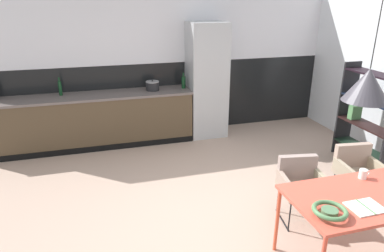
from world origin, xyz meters
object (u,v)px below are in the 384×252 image
object	(u,v)px
mug_wide_latte	(363,174)
bottle_spice_small	(60,88)
dining_table	(376,198)
armchair_facing_counter	(357,167)
open_book	(365,207)
pendant_lamp_over_table_near	(367,85)
armchair_near_window	(301,180)
cooking_pot	(153,86)
fruit_bowl	(330,211)
open_shelf_unit	(368,114)
bottle_wine_green	(184,82)
refrigerator_column	(207,81)

from	to	relation	value
mug_wide_latte	bottle_spice_small	world-z (taller)	bottle_spice_small
mug_wide_latte	dining_table	bearing A→B (deg)	-104.79
dining_table	armchair_facing_counter	world-z (taller)	armchair_facing_counter
armchair_facing_counter	open_book	bearing A→B (deg)	58.49
dining_table	open_book	bearing A→B (deg)	-148.57
pendant_lamp_over_table_near	bottle_spice_small	bearing A→B (deg)	125.32
armchair_near_window	pendant_lamp_over_table_near	world-z (taller)	pendant_lamp_over_table_near
mug_wide_latte	cooking_pot	bearing A→B (deg)	114.33
dining_table	open_book	distance (m)	0.33
fruit_bowl	open_book	size ratio (longest dim) A/B	1.00
mug_wide_latte	bottle_spice_small	xyz separation A→B (m)	(-3.08, 3.50, 0.24)
dining_table	fruit_bowl	distance (m)	0.68
armchair_near_window	bottle_spice_small	distance (m)	4.08
open_shelf_unit	pendant_lamp_over_table_near	bearing A→B (deg)	-44.93
armchair_facing_counter	pendant_lamp_over_table_near	world-z (taller)	pendant_lamp_over_table_near
dining_table	bottle_spice_small	distance (m)	4.84
fruit_bowl	armchair_facing_counter	bearing A→B (deg)	41.18
dining_table	bottle_wine_green	distance (m)	3.81
refrigerator_column	armchair_near_window	world-z (taller)	refrigerator_column
bottle_wine_green	pendant_lamp_over_table_near	bearing A→B (deg)	-81.15
armchair_near_window	bottle_wine_green	world-z (taller)	bottle_wine_green
dining_table	armchair_facing_counter	bearing A→B (deg)	57.50
refrigerator_column	armchair_facing_counter	distance (m)	3.02
pendant_lamp_over_table_near	mug_wide_latte	bearing A→B (deg)	34.11
refrigerator_column	open_book	distance (m)	3.85
bottle_wine_green	bottle_spice_small	bearing A→B (deg)	177.65
mug_wide_latte	pendant_lamp_over_table_near	world-z (taller)	pendant_lamp_over_table_near
armchair_facing_counter	cooking_pot	xyz separation A→B (m)	(-2.03, 2.81, 0.49)
fruit_bowl	cooking_pot	distance (m)	3.96
fruit_bowl	bottle_spice_small	world-z (taller)	bottle_spice_small
open_shelf_unit	cooking_pot	bearing A→B (deg)	-122.96
open_book	cooking_pot	size ratio (longest dim) A/B	1.24
bottle_wine_green	open_shelf_unit	xyz separation A→B (m)	(2.37, -1.89, -0.21)
refrigerator_column	armchair_near_window	distance (m)	2.91
dining_table	pendant_lamp_over_table_near	bearing A→B (deg)	-179.62
mug_wide_latte	pendant_lamp_over_table_near	bearing A→B (deg)	-145.89
refrigerator_column	pendant_lamp_over_table_near	bearing A→B (deg)	-87.70
dining_table	open_shelf_unit	size ratio (longest dim) A/B	1.10
open_book	bottle_wine_green	size ratio (longest dim) A/B	1.03
refrigerator_column	bottle_wine_green	distance (m)	0.43
open_book	bottle_wine_green	distance (m)	3.92
armchair_near_window	dining_table	bearing A→B (deg)	117.21
mug_wide_latte	open_shelf_unit	bearing A→B (deg)	47.68
open_book	mug_wide_latte	bearing A→B (deg)	51.74
armchair_near_window	bottle_spice_small	world-z (taller)	bottle_spice_small
cooking_pot	armchair_facing_counter	bearing A→B (deg)	-54.16
armchair_facing_counter	open_book	xyz separation A→B (m)	(-0.84, -1.05, 0.25)
cooking_pot	open_shelf_unit	distance (m)	3.50
refrigerator_column	cooking_pot	xyz separation A→B (m)	(-0.99, 0.03, -0.04)
open_book	pendant_lamp_over_table_near	size ratio (longest dim) A/B	0.31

